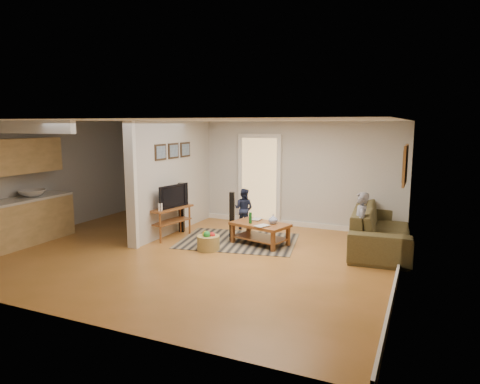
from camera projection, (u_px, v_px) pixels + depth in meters
name	position (u px, v px, depth m)	size (l,w,h in m)	color
ground	(188.00, 254.00, 8.12)	(7.50, 7.50, 0.00)	#915F25
room_shell	(153.00, 173.00, 8.70)	(7.54, 6.02, 2.52)	silver
area_rug	(238.00, 241.00, 8.99)	(2.39, 1.75, 0.01)	black
sofa	(381.00, 247.00, 8.54)	(2.77, 1.08, 0.81)	#4A4325
coffee_table	(261.00, 228.00, 8.69)	(1.27, 0.94, 0.67)	brown
tv_console	(171.00, 210.00, 9.18)	(0.58, 1.12, 0.92)	brown
speaker_left	(232.00, 216.00, 8.98)	(0.10, 0.10, 1.03)	black
speaker_right	(181.00, 207.00, 9.69)	(0.11, 0.11, 1.13)	black
toy_basket	(208.00, 242.00, 8.33)	(0.44, 0.44, 0.39)	olive
child	(359.00, 258.00, 7.89)	(0.45, 0.29, 1.22)	slate
toddler	(244.00, 229.00, 10.05)	(0.47, 0.36, 0.96)	#1E243F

